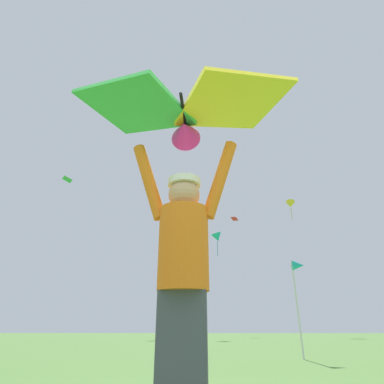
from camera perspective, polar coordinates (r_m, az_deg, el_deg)
kite_flyer_person at (r=2.14m, az=-1.69°, el=-14.36°), size 0.81×0.35×1.92m
held_stunt_kite at (r=2.59m, az=-1.52°, el=14.19°), size 1.75×0.93×0.40m
distant_kite_white_low_right at (r=36.71m, az=1.36°, el=-2.62°), size 1.04×1.07×0.39m
distant_kite_teal_high_right at (r=25.44m, az=4.57°, el=-8.18°), size 1.27×1.21×1.94m
distant_kite_teal_mid_left at (r=34.74m, az=-2.73°, el=1.15°), size 1.05×1.14×2.14m
distant_kite_yellow_high_left at (r=39.28m, az=17.37°, el=-2.17°), size 1.48×1.52×2.48m
distant_kite_red_mid_right at (r=38.92m, az=7.71°, el=-4.79°), size 0.89×0.87×0.47m
distant_kite_green_low_left at (r=27.41m, az=-21.59°, el=2.18°), size 0.79×0.82×0.38m
marker_flag at (r=8.16m, az=18.58°, el=-13.61°), size 0.30×0.24×2.13m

